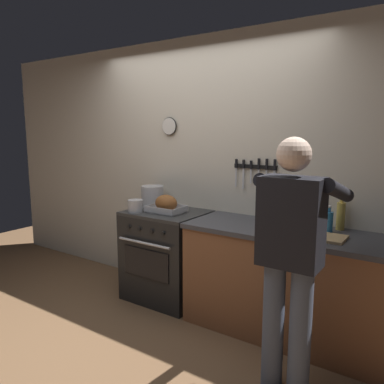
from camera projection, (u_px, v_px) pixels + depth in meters
ground_plane at (112, 349)px, 3.00m from camera, size 8.00×8.00×0.00m
wall_back at (205, 169)px, 3.89m from camera, size 6.00×0.13×2.60m
counter_block at (306, 287)px, 3.07m from camera, size 2.03×0.65×0.90m
stove at (167, 255)px, 3.86m from camera, size 0.76×0.67×0.90m
person_cook at (291, 250)px, 2.40m from camera, size 0.51×0.63×1.66m
roasting_pan at (166, 205)px, 3.73m from camera, size 0.35×0.26×0.17m
stock_pot at (153, 196)px, 4.02m from camera, size 0.24×0.24×0.22m
saucepan at (135, 206)px, 3.75m from camera, size 0.15×0.15×0.12m
cutting_board at (320, 236)px, 2.86m from camera, size 0.36×0.24×0.02m
bottle_cooking_oil at (341, 215)px, 3.07m from camera, size 0.07×0.07×0.29m
bottle_dish_soap at (328, 221)px, 3.00m from camera, size 0.08×0.08×0.21m
bottle_hot_sauce at (290, 216)px, 3.22m from camera, size 0.05×0.05×0.20m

